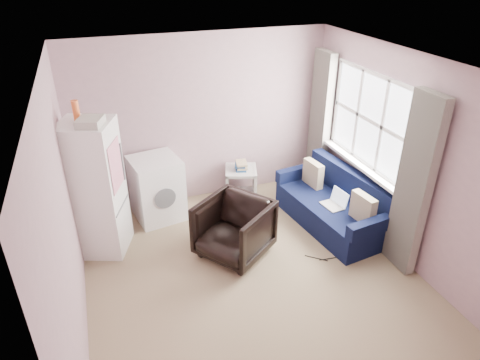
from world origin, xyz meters
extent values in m
cube|color=#9A8564|center=(0.00, 0.00, -0.01)|extent=(3.80, 4.20, 0.02)
cube|color=silver|center=(0.00, 0.00, 2.51)|extent=(3.80, 4.20, 0.02)
cube|color=#B08B95|center=(0.00, 2.11, 1.25)|extent=(3.80, 0.02, 2.50)
cube|color=#B08B95|center=(0.00, -2.11, 1.25)|extent=(3.80, 0.02, 2.50)
cube|color=#B08B95|center=(-1.91, 0.00, 1.25)|extent=(0.02, 4.20, 2.50)
cube|color=#B08B95|center=(1.91, 0.00, 1.25)|extent=(0.02, 4.20, 2.50)
cube|color=white|center=(1.89, 0.70, 1.50)|extent=(0.01, 1.60, 1.20)
imported|color=black|center=(-0.07, 0.50, 0.41)|extent=(1.08, 1.09, 0.82)
cube|color=white|center=(-1.62, 1.20, 0.87)|extent=(0.77, 0.77, 1.74)
cube|color=slate|center=(-1.33, 1.09, 0.65)|extent=(0.21, 0.52, 0.02)
cube|color=slate|center=(-1.25, 1.29, 1.14)|extent=(0.03, 0.03, 0.50)
cube|color=white|center=(-1.34, 1.06, 1.21)|extent=(0.15, 0.39, 0.60)
cylinder|color=orange|center=(-1.67, 1.27, 1.86)|extent=(0.10, 0.10, 0.24)
cube|color=beige|center=(-1.54, 1.06, 1.78)|extent=(0.35, 0.37, 0.09)
cube|color=white|center=(-0.81, 1.71, 0.46)|extent=(0.75, 0.75, 0.92)
cube|color=slate|center=(-0.81, 1.69, 0.88)|extent=(0.70, 0.68, 0.05)
cylinder|color=slate|center=(-0.76, 1.38, 0.46)|extent=(0.30, 0.07, 0.30)
cube|color=#B5B5B1|center=(0.48, 1.77, 0.49)|extent=(0.59, 0.59, 0.04)
cube|color=#B5B5B1|center=(0.48, 1.77, 0.06)|extent=(0.59, 0.59, 0.04)
cube|color=#B5B5B1|center=(0.28, 1.84, 0.26)|extent=(0.18, 0.46, 0.52)
cube|color=#B5B5B1|center=(0.68, 1.71, 0.26)|extent=(0.18, 0.46, 0.52)
cube|color=navy|center=(0.48, 1.77, 0.53)|extent=(0.22, 0.27, 0.03)
cube|color=tan|center=(0.49, 1.77, 0.56)|extent=(0.20, 0.26, 0.03)
cube|color=navy|center=(0.47, 1.78, 0.59)|extent=(0.23, 0.27, 0.03)
cube|color=tan|center=(0.49, 1.76, 0.62)|extent=(0.20, 0.26, 0.03)
cube|color=#0B1335|center=(1.43, 0.67, 0.19)|extent=(1.00, 1.76, 0.37)
cube|color=#0B1335|center=(1.74, 0.71, 0.58)|extent=(0.39, 1.68, 0.41)
cube|color=#0B1335|center=(1.54, -0.13, 0.46)|extent=(0.80, 0.23, 0.19)
cube|color=#0B1335|center=(1.32, 1.47, 0.46)|extent=(0.80, 0.23, 0.19)
cube|color=tan|center=(1.55, 0.14, 0.56)|extent=(0.16, 0.38, 0.37)
cube|color=tan|center=(1.41, 1.21, 0.56)|extent=(0.16, 0.38, 0.37)
cube|color=#B5B5B1|center=(1.37, 0.57, 0.38)|extent=(0.25, 0.33, 0.02)
cube|color=silver|center=(1.49, 0.58, 0.49)|extent=(0.10, 0.31, 0.20)
cube|color=white|center=(1.82, 0.70, 0.87)|extent=(0.14, 1.70, 0.04)
cube|color=white|center=(1.87, 0.70, 0.90)|extent=(0.02, 1.68, 0.05)
cube|color=white|center=(1.87, 0.70, 1.50)|extent=(0.02, 1.68, 0.05)
cube|color=white|center=(1.87, 0.70, 2.10)|extent=(0.02, 1.68, 0.05)
cube|color=white|center=(1.87, -0.10, 1.50)|extent=(0.02, 0.05, 1.20)
cube|color=white|center=(1.87, 0.43, 1.50)|extent=(0.02, 0.05, 1.20)
cube|color=white|center=(1.87, 0.97, 1.50)|extent=(0.02, 0.05, 1.20)
cube|color=white|center=(1.87, 1.50, 1.50)|extent=(0.02, 0.05, 1.20)
cube|color=beige|center=(1.78, -0.38, 1.10)|extent=(0.12, 0.46, 2.18)
cube|color=beige|center=(1.78, 1.78, 1.10)|extent=(0.12, 0.46, 2.18)
cylinder|color=black|center=(1.05, -0.02, 0.01)|extent=(0.30, 0.04, 0.01)
cylinder|color=black|center=(0.88, 0.04, 0.01)|extent=(0.23, 0.20, 0.01)
camera|label=1|loc=(-1.47, -3.69, 3.45)|focal=32.00mm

